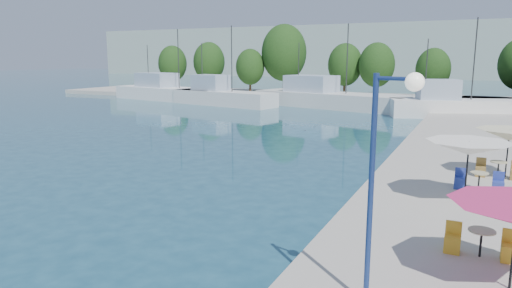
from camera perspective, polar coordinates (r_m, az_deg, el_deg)
The scene contains 19 objects.
quay_far at distance 66.67m, azimuth 10.02°, elevation 5.71°, with size 90.00×16.00×0.60m, color #ABA59B.
hill_west at distance 161.98m, azimuth 11.66°, elevation 11.21°, with size 180.00×40.00×16.00m, color #9AA89C.
trawler_01 at distance 66.71m, azimuth -10.93°, elevation 6.34°, with size 19.36×8.71×10.20m.
trawler_02 at distance 58.56m, azimuth -4.38°, elevation 5.93°, with size 15.01×6.65×10.20m.
trawler_03 at distance 56.30m, azimuth 8.95°, elevation 5.64°, with size 20.28×9.97×10.20m.
trawler_04 at distance 50.24m, azimuth 23.45°, elevation 4.30°, with size 13.26×7.25×10.20m.
tree_01 at distance 84.07m, azimuth -10.40°, elevation 9.86°, with size 5.08×5.08×7.53m.
tree_02 at distance 80.77m, azimuth -5.89°, elevation 10.17°, with size 5.45×5.45×8.06m.
tree_03 at distance 73.98m, azimuth -0.74°, elevation 9.61°, with size 4.59×4.59×6.79m.
tree_04 at distance 74.02m, azimuth 3.52°, elevation 11.31°, with size 7.18×7.18×10.62m.
tree_05 at distance 70.23m, azimuth 11.07°, elevation 9.71°, with size 5.08×5.08×7.52m.
tree_06 at distance 68.26m, azimuth 14.86°, elevation 9.53°, with size 5.08×5.08×7.53m.
tree_07 at distance 65.56m, azimuth 21.25°, elevation 8.70°, with size 4.50×4.50×6.66m.
umbrella_white at distance 18.29m, azimuth 25.05°, elevation -0.45°, with size 3.03×3.03×2.33m.
umbrella_cream at distance 23.16m, azimuth 29.09°, elevation 0.99°, with size 2.77×2.77×2.19m.
cafe_table_01 at distance 13.98m, azimuth 26.25°, elevation -11.44°, with size 1.82×0.70×0.76m.
cafe_table_02 at distance 20.58m, azimuth 26.06°, elevation -4.50°, with size 1.82×0.70×0.76m.
cafe_table_03 at distance 23.12m, azimuth 27.98°, elevation -3.09°, with size 1.82×0.70×0.76m.
street_lamp at distance 9.51m, azimuth 16.09°, elevation -0.68°, with size 1.00×0.48×5.03m.
Camera 1 is at (10.02, 3.06, 5.89)m, focal length 32.00 mm.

